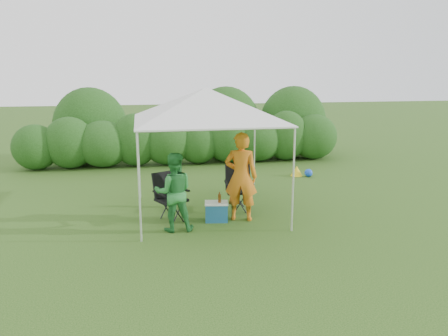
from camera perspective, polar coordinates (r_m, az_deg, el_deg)
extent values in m
plane|color=#385E1D|center=(9.61, -1.74, -6.72)|extent=(70.00, 70.00, 0.00)
ellipsoid|color=#245319|center=(15.53, -23.41, 2.50)|extent=(1.50, 1.28, 1.50)
cylinder|color=#382616|center=(15.63, -23.22, 0.34)|extent=(0.12, 0.12, 0.30)
ellipsoid|color=#245319|center=(15.31, -19.53, 3.12)|extent=(1.65, 1.40, 1.73)
cylinder|color=#382616|center=(15.44, -19.34, 0.51)|extent=(0.12, 0.12, 0.30)
ellipsoid|color=#245319|center=(15.20, -15.51, 3.03)|extent=(1.80, 1.53, 1.57)
cylinder|color=#382616|center=(15.31, -15.38, 0.68)|extent=(0.12, 0.12, 0.30)
ellipsoid|color=#245319|center=(15.14, -11.49, 3.62)|extent=(1.58, 1.34, 1.80)
cylinder|color=#382616|center=(15.26, -11.37, 0.84)|extent=(0.12, 0.12, 0.30)
ellipsoid|color=#245319|center=(15.17, -7.42, 3.50)|extent=(1.73, 1.47, 1.65)
cylinder|color=#382616|center=(15.29, -7.35, 1.01)|extent=(0.12, 0.12, 0.30)
ellipsoid|color=#245319|center=(15.29, -3.40, 3.37)|extent=(1.50, 1.28, 1.50)
cylinder|color=#382616|center=(15.39, -3.37, 1.16)|extent=(0.12, 0.12, 0.30)
ellipsoid|color=#245319|center=(15.44, 0.55, 3.91)|extent=(1.65, 1.40, 1.73)
cylinder|color=#382616|center=(15.56, 0.54, 1.31)|extent=(0.12, 0.12, 0.30)
ellipsoid|color=#245319|center=(15.70, 4.39, 3.73)|extent=(1.80, 1.53, 1.57)
cylinder|color=#382616|center=(15.81, 4.35, 1.45)|extent=(0.12, 0.12, 0.30)
ellipsoid|color=#245319|center=(16.00, 8.11, 4.22)|extent=(1.57, 1.34, 1.80)
cylinder|color=#382616|center=(16.12, 8.03, 1.58)|extent=(0.12, 0.12, 0.30)
ellipsoid|color=#245319|center=(16.39, 11.65, 4.01)|extent=(1.72, 1.47, 1.65)
cylinder|color=#382616|center=(16.50, 11.55, 1.69)|extent=(0.12, 0.12, 0.30)
cylinder|color=silver|center=(8.24, -11.02, -2.59)|extent=(0.04, 0.04, 2.10)
cylinder|color=silver|center=(8.75, 9.03, -1.64)|extent=(0.04, 0.04, 2.10)
cylinder|color=silver|center=(11.17, -11.07, 1.34)|extent=(0.04, 0.04, 2.10)
cylinder|color=silver|center=(11.55, 3.98, 1.91)|extent=(0.04, 0.04, 2.10)
cube|color=white|center=(9.63, -2.31, 6.23)|extent=(3.10, 3.10, 0.03)
pyramid|color=white|center=(9.60, -2.33, 8.40)|extent=(3.10, 3.10, 0.70)
cube|color=black|center=(10.13, 1.96, -3.01)|extent=(0.62, 0.58, 0.05)
cube|color=black|center=(10.28, 1.82, -1.01)|extent=(0.58, 0.21, 0.54)
cube|color=black|center=(10.04, 0.30, -1.97)|extent=(0.10, 0.48, 0.03)
cube|color=black|center=(10.11, 3.63, -1.89)|extent=(0.10, 0.48, 0.03)
cylinder|color=black|center=(9.94, 0.74, -4.68)|extent=(0.03, 0.03, 0.46)
cylinder|color=black|center=(9.99, 3.49, -4.61)|extent=(0.03, 0.03, 0.46)
cylinder|color=black|center=(10.39, 0.48, -3.91)|extent=(0.03, 0.03, 0.46)
cylinder|color=black|center=(10.45, 3.11, -3.84)|extent=(0.03, 0.03, 0.46)
cube|color=black|center=(9.48, -6.87, -4.16)|extent=(0.75, 0.73, 0.05)
cube|color=black|center=(9.60, -7.68, -2.07)|extent=(0.58, 0.40, 0.55)
cube|color=black|center=(9.28, -8.46, -3.30)|extent=(0.27, 0.45, 0.03)
cube|color=black|center=(9.58, -5.39, -2.72)|extent=(0.27, 0.45, 0.03)
cylinder|color=black|center=(9.23, -7.33, -6.13)|extent=(0.03, 0.03, 0.46)
cylinder|color=black|center=(9.48, -4.82, -5.58)|extent=(0.03, 0.03, 0.46)
cylinder|color=black|center=(9.63, -8.82, -5.39)|extent=(0.03, 0.03, 0.46)
cylinder|color=black|center=(9.86, -6.38, -4.88)|extent=(0.03, 0.03, 0.46)
imported|color=orange|center=(9.34, 2.22, -1.13)|extent=(0.81, 0.66, 1.93)
imported|color=#297D35|center=(8.80, -6.57, -3.14)|extent=(0.80, 0.63, 1.61)
cube|color=#1D5986|center=(9.47, -0.99, -5.80)|extent=(0.52, 0.41, 0.38)
cube|color=silver|center=(9.40, -0.99, -4.59)|extent=(0.55, 0.43, 0.03)
cylinder|color=#592D0C|center=(9.34, -0.59, -3.85)|extent=(0.06, 0.06, 0.24)
cone|color=yellow|center=(13.71, 9.47, -0.37)|extent=(0.37, 0.37, 0.31)
sphere|color=blue|center=(13.64, 10.97, -0.63)|extent=(0.25, 0.25, 0.25)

